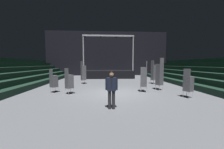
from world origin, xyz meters
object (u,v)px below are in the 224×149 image
(chair_stack_front_left, at_px, (160,74))
(chair_stack_mid_left, at_px, (69,81))
(chair_stack_mid_centre, at_px, (83,72))
(equipment_road_case, at_px, (112,84))
(chair_stack_front_right, at_px, (188,83))
(chair_stack_rear_left, at_px, (154,72))
(chair_stack_mid_right, at_px, (54,81))
(chair_stack_rear_right, at_px, (144,77))
(stage_riser, at_px, (108,74))
(man_with_tie, at_px, (112,88))

(chair_stack_front_left, xyz_separation_m, chair_stack_mid_left, (-6.85, -1.01, -0.38))
(chair_stack_mid_centre, relative_size, equipment_road_case, 2.66)
(chair_stack_front_left, bearing_deg, chair_stack_front_right, -98.75)
(chair_stack_front_left, bearing_deg, chair_stack_mid_centre, 125.35)
(chair_stack_mid_centre, bearing_deg, chair_stack_rear_left, 55.18)
(chair_stack_mid_centre, bearing_deg, chair_stack_front_left, 29.71)
(chair_stack_front_right, height_order, chair_stack_mid_right, chair_stack_front_right)
(chair_stack_front_left, relative_size, chair_stack_mid_right, 1.50)
(chair_stack_front_left, height_order, chair_stack_mid_left, chair_stack_front_left)
(chair_stack_rear_right, bearing_deg, chair_stack_front_left, -45.25)
(stage_riser, xyz_separation_m, chair_stack_front_right, (4.54, -12.01, 0.25))
(chair_stack_mid_centre, xyz_separation_m, equipment_road_case, (2.92, -1.66, -0.95))
(stage_riser, relative_size, chair_stack_rear_right, 3.22)
(chair_stack_front_left, distance_m, equipment_road_case, 4.33)
(man_with_tie, bearing_deg, stage_riser, -88.81)
(man_with_tie, xyz_separation_m, chair_stack_rear_left, (4.86, 7.44, 0.26))
(chair_stack_mid_right, bearing_deg, equipment_road_case, 70.54)
(man_with_tie, distance_m, chair_stack_mid_right, 5.50)
(chair_stack_front_left, height_order, equipment_road_case, chair_stack_front_left)
(man_with_tie, bearing_deg, chair_stack_mid_right, -40.82)
(man_with_tie, bearing_deg, chair_stack_rear_right, -123.80)
(chair_stack_front_left, height_order, chair_stack_rear_right, chair_stack_front_left)
(man_with_tie, xyz_separation_m, chair_stack_front_left, (4.09, 4.23, 0.30))
(chair_stack_front_right, height_order, chair_stack_mid_left, same)
(stage_riser, distance_m, chair_stack_mid_right, 10.89)
(man_with_tie, height_order, chair_stack_mid_right, man_with_tie)
(chair_stack_mid_left, relative_size, equipment_road_case, 1.99)
(stage_riser, height_order, chair_stack_mid_left, stage_riser)
(chair_stack_front_right, bearing_deg, chair_stack_mid_left, -125.58)
(chair_stack_front_right, distance_m, chair_stack_mid_centre, 9.59)
(stage_riser, height_order, chair_stack_mid_right, stage_riser)
(chair_stack_front_left, xyz_separation_m, chair_stack_rear_left, (0.77, 3.21, -0.04))
(chair_stack_mid_left, bearing_deg, equipment_road_case, 88.14)
(chair_stack_mid_centre, bearing_deg, man_with_tie, -13.53)
(chair_stack_mid_left, bearing_deg, chair_stack_rear_left, 73.32)
(chair_stack_front_left, distance_m, chair_stack_rear_right, 1.63)
(chair_stack_rear_left, distance_m, equipment_road_case, 4.71)
(chair_stack_mid_centre, bearing_deg, chair_stack_mid_right, -50.89)
(chair_stack_rear_right, bearing_deg, stage_riser, 33.34)
(chair_stack_rear_right, bearing_deg, chair_stack_mid_right, 108.84)
(chair_stack_mid_centre, height_order, chair_stack_rear_right, chair_stack_mid_centre)
(chair_stack_front_left, xyz_separation_m, chair_stack_mid_right, (-8.10, -0.47, -0.42))
(stage_riser, bearing_deg, chair_stack_rear_left, -54.18)
(man_with_tie, height_order, chair_stack_front_left, chair_stack_front_left)
(chair_stack_front_left, xyz_separation_m, chair_stack_rear_right, (-1.48, -0.67, -0.13))
(stage_riser, bearing_deg, chair_stack_front_right, -69.28)
(chair_stack_mid_right, relative_size, chair_stack_rear_right, 0.74)
(stage_riser, xyz_separation_m, chair_stack_rear_left, (4.57, -6.33, 0.59))
(man_with_tie, height_order, chair_stack_rear_right, chair_stack_rear_right)
(chair_stack_front_left, relative_size, chair_stack_mid_centre, 1.07)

